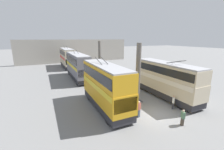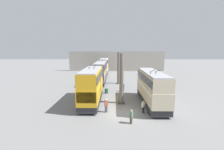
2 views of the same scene
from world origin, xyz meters
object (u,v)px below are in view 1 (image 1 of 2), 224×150
bus_right_mid (78,65)px  person_by_left_row (173,102)px  bus_right_near (105,84)px  person_aisle_midway (119,81)px  person_by_right_row (139,109)px  person_aisle_foreground (183,117)px  oil_drum (104,89)px  bus_right_far (67,57)px  bus_left_near (166,78)px

bus_right_mid → person_by_left_row: bearing=-158.6°
bus_right_near → person_aisle_midway: 8.40m
bus_right_mid → person_aisle_midway: bus_right_mid is taller
bus_right_near → person_by_right_row: bus_right_near is taller
person_by_right_row → person_aisle_foreground: bearing=-152.1°
person_aisle_foreground → oil_drum: 11.93m
person_aisle_midway → person_by_right_row: (-9.77, 2.77, 0.03)m
bus_right_mid → person_by_left_row: size_ratio=6.93×
bus_right_mid → bus_right_far: (13.12, 0.00, 0.10)m
bus_left_near → person_by_right_row: bearing=115.3°
bus_right_far → person_by_left_row: 31.54m
bus_right_near → person_by_right_row: size_ratio=5.23×
person_aisle_midway → person_by_left_row: person_aisle_midway is taller
person_by_left_row → person_aisle_foreground: bearing=106.1°
bus_left_near → bus_right_near: size_ratio=1.12×
person_by_left_row → bus_right_mid: bearing=-19.9°
person_by_left_row → person_by_right_row: size_ratio=0.91×
bus_right_mid → oil_drum: bus_right_mid is taller
person_aisle_midway → oil_drum: size_ratio=2.02×
person_by_right_row → person_by_left_row: bearing=-107.2°
bus_left_near → person_aisle_foreground: (-5.96, 3.59, -1.89)m
bus_right_far → person_by_right_row: 30.75m
bus_left_near → person_aisle_midway: 7.87m
person_aisle_midway → person_by_right_row: size_ratio=0.97×
bus_left_near → bus_right_mid: bus_right_mid is taller
person_aisle_midway → person_by_right_row: person_by_right_row is taller
person_aisle_midway → oil_drum: person_aisle_midway is taller
bus_right_far → person_by_left_row: bus_right_far is taller
person_aisle_midway → bus_right_far: bearing=-124.7°
person_by_left_row → oil_drum: bearing=-11.2°
bus_right_mid → person_by_right_row: (-17.49, -2.24, -1.88)m
bus_right_far → person_aisle_foreground: 33.99m
oil_drum → bus_left_near: bearing=-129.2°
bus_right_far → oil_drum: bus_right_far is taller
person_aisle_foreground → bus_right_far: bearing=124.4°
bus_right_near → person_by_left_row: bus_right_near is taller
bus_right_near → bus_right_mid: bearing=-0.0°
bus_right_far → person_aisle_midway: (-20.83, -5.01, -2.02)m
bus_right_near → oil_drum: size_ratio=10.88×
bus_right_far → person_by_left_row: size_ratio=6.55×
person_aisle_midway → person_aisle_foreground: size_ratio=1.10×
person_by_right_row → bus_right_far: bearing=-11.7°
person_by_right_row → oil_drum: 8.57m
bus_right_near → person_aisle_midway: size_ratio=5.38×
bus_right_near → bus_right_far: bearing=-0.0°
bus_right_near → bus_right_mid: bus_right_near is taller
bus_right_mid → oil_drum: size_ratio=13.06×
bus_right_mid → person_aisle_midway: size_ratio=6.46×
bus_right_far → person_by_right_row: bus_right_far is taller
bus_right_near → bus_right_mid: 14.16m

